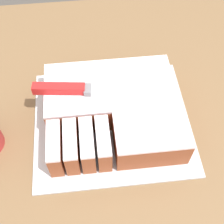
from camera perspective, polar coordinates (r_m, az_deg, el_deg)
name	(u,v)px	position (r m, az deg, el deg)	size (l,w,h in m)	color
countertop	(135,196)	(1.18, 4.21, -15.15)	(1.40, 1.10, 0.90)	brown
cake_board	(112,122)	(0.79, 0.00, -1.79)	(0.39, 0.34, 0.01)	silver
cake	(113,111)	(0.75, 0.27, 0.24)	(0.31, 0.27, 0.08)	#994C2D
knife	(72,89)	(0.73, -7.39, 4.14)	(0.29, 0.06, 0.02)	silver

